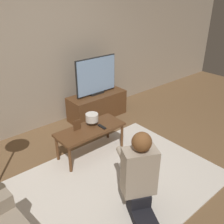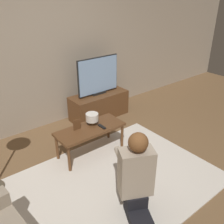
{
  "view_description": "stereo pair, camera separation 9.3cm",
  "coord_description": "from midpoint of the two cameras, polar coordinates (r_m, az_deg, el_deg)",
  "views": [
    {
      "loc": [
        -1.59,
        -1.8,
        2.17
      ],
      "look_at": [
        0.4,
        0.55,
        0.64
      ],
      "focal_mm": 40.0,
      "sensor_mm": 36.0,
      "label": 1
    },
    {
      "loc": [
        -1.52,
        -1.86,
        2.17
      ],
      "look_at": [
        0.4,
        0.55,
        0.64
      ],
      "focal_mm": 40.0,
      "sensor_mm": 36.0,
      "label": 2
    }
  ],
  "objects": [
    {
      "name": "tv",
      "position": [
        4.41,
        -4.24,
        8.2
      ],
      "size": [
        0.83,
        0.08,
        0.67
      ],
      "color": "black",
      "rests_on": "tv_stand"
    },
    {
      "name": "person_kneeling",
      "position": [
        2.59,
        5.33,
        -14.34
      ],
      "size": [
        0.59,
        0.85,
        0.97
      ],
      "rotation": [
        0.0,
        0.0,
        2.68
      ],
      "color": "black",
      "rests_on": "rug"
    },
    {
      "name": "rug",
      "position": [
        3.23,
        0.08,
        -15.64
      ],
      "size": [
        2.51,
        1.82,
        0.02
      ],
      "color": "silver",
      "rests_on": "ground_plane"
    },
    {
      "name": "tv_stand",
      "position": [
        4.62,
        -3.99,
        1.47
      ],
      "size": [
        1.07,
        0.44,
        0.46
      ],
      "color": "brown",
      "rests_on": "ground_plane"
    },
    {
      "name": "ground_plane",
      "position": [
        3.23,
        0.08,
        -15.75
      ],
      "size": [
        10.0,
        10.0,
        0.0
      ],
      "primitive_type": "plane",
      "color": "brown"
    },
    {
      "name": "remote",
      "position": [
        3.5,
        -3.09,
        -3.39
      ],
      "size": [
        0.04,
        0.15,
        0.02
      ],
      "color": "black",
      "rests_on": "coffee_table"
    },
    {
      "name": "picture_frame",
      "position": [
        3.44,
        -8.77,
        -3.0
      ],
      "size": [
        0.11,
        0.01,
        0.15
      ],
      "color": "brown",
      "rests_on": "coffee_table"
    },
    {
      "name": "wall_back",
      "position": [
        4.16,
        -17.85,
        13.08
      ],
      "size": [
        10.0,
        0.06,
        2.6
      ],
      "color": "tan",
      "rests_on": "ground_plane"
    },
    {
      "name": "coffee_table",
      "position": [
        3.52,
        -5.72,
        -4.42
      ],
      "size": [
        0.98,
        0.41,
        0.42
      ],
      "color": "brown",
      "rests_on": "ground_plane"
    },
    {
      "name": "table_lamp",
      "position": [
        3.54,
        -5.35,
        -1.43
      ],
      "size": [
        0.18,
        0.18,
        0.17
      ],
      "color": "#4C3823",
      "rests_on": "coffee_table"
    }
  ]
}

